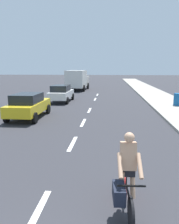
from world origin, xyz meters
name	(u,v)px	position (x,y,z in m)	size (l,w,h in m)	color
ground_plane	(95,100)	(0.00, 20.00, 0.00)	(160.00, 160.00, 0.00)	#2D2D33
sidewalk_strip	(159,98)	(6.68, 22.00, 0.07)	(3.60, 80.00, 0.14)	#9E998E
lane_stripe_1	(37,214)	(0.00, 2.90, 0.00)	(0.16, 1.80, 0.01)	white
lane_stripe_2	(73,143)	(0.00, 7.39, 0.00)	(0.16, 1.80, 0.01)	white
lane_stripe_3	(83,123)	(0.00, 10.95, 0.00)	(0.16, 1.80, 0.01)	white
lane_stripe_4	(89,110)	(0.00, 14.68, 0.00)	(0.16, 1.80, 0.01)	white
lane_stripe_5	(95,99)	(0.00, 20.57, 0.00)	(0.16, 1.80, 0.01)	white
lane_stripe_6	(97,95)	(0.00, 24.36, 0.00)	(0.16, 1.80, 0.01)	white
cyclist	(126,178)	(1.92, 3.16, 0.83)	(0.65, 1.71, 1.82)	black
parked_car_yellow	(28,105)	(-3.60, 11.83, 0.84)	(1.91, 4.05, 1.57)	gold
parked_car_white	(61,93)	(-3.06, 18.61, 0.84)	(1.88, 4.00, 1.57)	white
delivery_truck	(77,80)	(-3.20, 29.59, 1.50)	(2.87, 6.33, 2.80)	beige
trash_bin_far	(177,99)	(6.97, 16.74, 0.63)	(0.60, 0.60, 0.99)	#14518C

